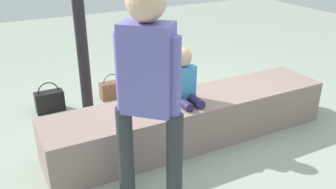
% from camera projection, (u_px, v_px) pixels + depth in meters
% --- Properties ---
extents(ground_plane, '(12.00, 12.00, 0.00)m').
position_uv_depth(ground_plane, '(191.00, 139.00, 3.43)').
color(ground_plane, '#959F8F').
extents(concrete_ledge, '(2.67, 0.55, 0.41)m').
position_uv_depth(concrete_ledge, '(192.00, 119.00, 3.34)').
color(concrete_ledge, gray).
rests_on(concrete_ledge, ground_plane).
extents(child_seated, '(0.28, 0.32, 0.48)m').
position_uv_depth(child_seated, '(183.00, 79.00, 3.13)').
color(child_seated, '#29244A').
rests_on(child_seated, concrete_ledge).
extents(adult_standing, '(0.36, 0.35, 1.54)m').
position_uv_depth(adult_standing, '(148.00, 84.00, 2.23)').
color(adult_standing, '#2D3136').
rests_on(adult_standing, ground_plane).
extents(cake_plate, '(0.22, 0.22, 0.07)m').
position_uv_depth(cake_plate, '(154.00, 105.00, 3.09)').
color(cake_plate, '#E0594C').
rests_on(cake_plate, concrete_ledge).
extents(gift_bag, '(0.25, 0.11, 0.32)m').
position_uv_depth(gift_bag, '(148.00, 86.00, 4.25)').
color(gift_bag, gold).
rests_on(gift_bag, ground_plane).
extents(railing_post, '(0.36, 0.36, 1.35)m').
position_uv_depth(railing_post, '(85.00, 73.00, 3.53)').
color(railing_post, black).
rests_on(railing_post, ground_plane).
extents(water_bottle_near_gift, '(0.07, 0.07, 0.19)m').
position_uv_depth(water_bottle_near_gift, '(155.00, 101.00, 3.98)').
color(water_bottle_near_gift, silver).
rests_on(water_bottle_near_gift, ground_plane).
extents(party_cup_red, '(0.07, 0.07, 0.11)m').
position_uv_depth(party_cup_red, '(100.00, 129.00, 3.49)').
color(party_cup_red, red).
rests_on(party_cup_red, ground_plane).
extents(cake_box_white, '(0.35, 0.32, 0.13)m').
position_uv_depth(cake_box_white, '(213.00, 103.00, 4.00)').
color(cake_box_white, white).
rests_on(cake_box_white, ground_plane).
extents(handbag_black_leather, '(0.30, 0.13, 0.33)m').
position_uv_depth(handbag_black_leather, '(50.00, 101.00, 3.91)').
color(handbag_black_leather, black).
rests_on(handbag_black_leather, ground_plane).
extents(handbag_brown_canvas, '(0.28, 0.13, 0.30)m').
position_uv_depth(handbag_brown_canvas, '(112.00, 90.00, 4.23)').
color(handbag_brown_canvas, brown).
rests_on(handbag_brown_canvas, ground_plane).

